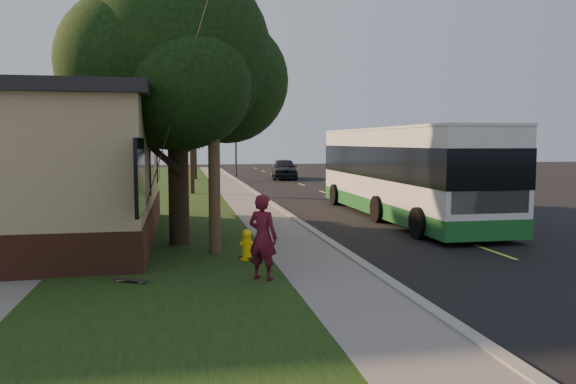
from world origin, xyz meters
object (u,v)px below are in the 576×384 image
Objects in this scene: bare_tree_far at (195,154)px; skateboard_spare at (132,280)px; transit_bus at (402,170)px; dumpster at (19,209)px; skateboarder at (263,237)px; fire_hydrant at (247,245)px; distant_car at (284,169)px; leafy_tree at (178,60)px; traffic_signal at (236,139)px; bare_tree_near at (192,156)px; skateboard_main at (251,258)px; utility_pole at (213,73)px.

bare_tree_far is 5.54× the size of skateboard_spare.
transit_bus is 7.46× the size of dumpster.
transit_bus is at bearing -72.68° from bare_tree_far.
fire_hydrant is at bearing -48.70° from skateboarder.
bare_tree_far is at bearing 74.50° from dumpster.
bare_tree_far reaches higher than distant_car.
skateboard_spare is (-2.16, -31.75, -1.88)m from bare_tree_far.
transit_bus is at bearing 45.51° from fire_hydrant.
leafy_tree is 1.42× the size of traffic_signal.
transit_bus is (6.80, 6.92, 1.40)m from fire_hydrant.
bare_tree_far is 6.98m from distant_car.
bare_tree_far is (0.50, 12.00, -0.15)m from bare_tree_near.
fire_hydrant is 3.12m from skateboard_spare.
skateboard_main is at bearing -89.05° from bare_tree_far.
utility_pole is at bearing -89.34° from bare_tree_near.
bare_tree_far reaches higher than skateboard_spare.
distant_car is at bearing -50.91° from traffic_signal.
leafy_tree is at bearing -98.56° from distant_car.
skateboard_spare is (-2.66, 0.25, -0.84)m from skateboarder.
transit_bus is 17.47× the size of skateboard_spare.
leafy_tree is 15.66m from bare_tree_near.
traffic_signal is 1.16× the size of distant_car.
leafy_tree is 10.73× the size of skateboard_spare.
bare_tree_near is at bearing -113.99° from distant_car.
dumpster is (-6.97, 6.77, 0.55)m from skateboard_main.
fire_hydrant is 1.03× the size of skateboard_main.
transit_bus is at bearing -55.22° from bare_tree_near.
traffic_signal is at bearing 84.79° from fire_hydrant.
skateboard_spare is at bearing -98.04° from distant_car.
leafy_tree is (-0.87, 1.66, 0.54)m from utility_pole.
skateboard_spare is 9.47m from dumpster.
skateboarder is 2.48× the size of skateboard_main.
fire_hydrant is 0.18× the size of bare_tree_far.
dumpster is (-6.47, -23.34, -1.34)m from bare_tree_far.
leafy_tree is 1.81× the size of bare_tree_near.
bare_tree_far is at bearing -50.66° from skateboarder.
utility_pole is at bearing -36.53° from skateboarder.
traffic_signal reaches higher than dumpster.
skateboard_spare is 0.15× the size of distant_car.
utility_pole reaches higher than leafy_tree.
transit_bus is at bearing 46.39° from skateboard_main.
distant_car is (7.18, 28.85, -3.82)m from utility_pole.
distant_car is at bearing -62.87° from skateboarder.
bare_tree_near reaches higher than skateboard_spare.
traffic_signal reaches higher than fire_hydrant.
traffic_signal is at bearing 83.42° from utility_pole.
bare_tree_far is 31.88m from skateboard_spare.
traffic_signal reaches higher than bare_tree_far.
traffic_signal is 0.43× the size of transit_bus.
utility_pole reaches higher than skateboard_spare.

